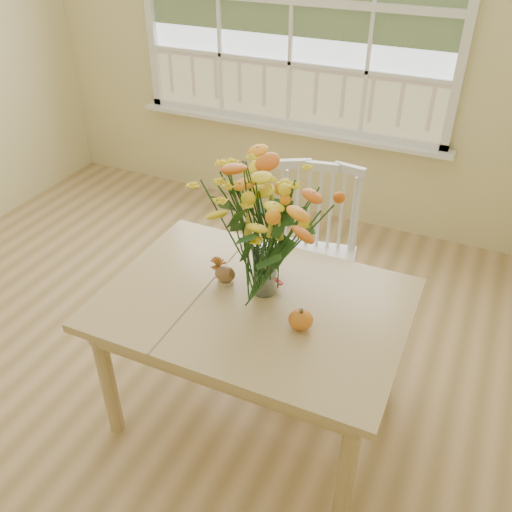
% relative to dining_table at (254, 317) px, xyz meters
% --- Properties ---
extents(floor, '(4.00, 4.50, 0.01)m').
position_rel_dining_table_xyz_m(floor, '(-0.65, -0.23, -0.61)').
color(floor, '#A58450').
rests_on(floor, ground).
extents(wall_back, '(4.00, 0.02, 2.70)m').
position_rel_dining_table_xyz_m(wall_back, '(-0.65, 2.02, 0.75)').
color(wall_back, beige).
rests_on(wall_back, floor).
extents(window, '(2.42, 0.12, 1.74)m').
position_rel_dining_table_xyz_m(window, '(-0.65, 1.98, 0.93)').
color(window, silver).
rests_on(window, wall_back).
extents(dining_table, '(1.30, 0.94, 0.69)m').
position_rel_dining_table_xyz_m(dining_table, '(0.00, 0.00, 0.00)').
color(dining_table, tan).
rests_on(dining_table, floor).
extents(windsor_chair, '(0.52, 0.50, 0.97)m').
position_rel_dining_table_xyz_m(windsor_chair, '(0.02, 0.75, -0.06)').
color(windsor_chair, white).
rests_on(windsor_chair, floor).
extents(flower_vase, '(0.46, 0.46, 0.55)m').
position_rel_dining_table_xyz_m(flower_vase, '(0.01, 0.08, 0.42)').
color(flower_vase, white).
rests_on(flower_vase, dining_table).
extents(pumpkin, '(0.10, 0.10, 0.08)m').
position_rel_dining_table_xyz_m(pumpkin, '(0.24, -0.08, 0.13)').
color(pumpkin, '#CB5817').
rests_on(pumpkin, dining_table).
extents(turkey_figurine, '(0.10, 0.08, 0.12)m').
position_rel_dining_table_xyz_m(turkey_figurine, '(-0.17, 0.06, 0.14)').
color(turkey_figurine, '#CCB78C').
rests_on(turkey_figurine, dining_table).
extents(dark_gourd, '(0.13, 0.09, 0.07)m').
position_rel_dining_table_xyz_m(dark_gourd, '(-0.00, 0.16, 0.13)').
color(dark_gourd, '#38160F').
rests_on(dark_gourd, dining_table).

